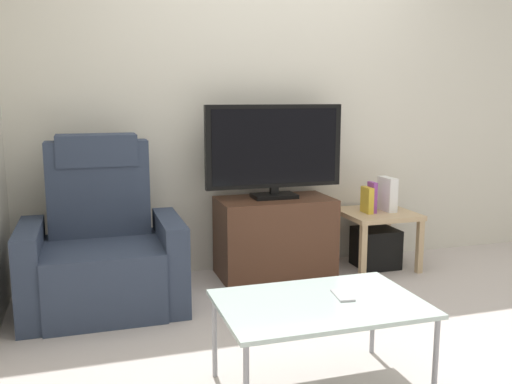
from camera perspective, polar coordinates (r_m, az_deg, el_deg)
The scene contains 12 objects.
ground_plane at distance 3.49m, azimuth 6.74°, elevation -12.54°, with size 6.40×6.40×0.00m, color #BCB2AD.
wall_back at distance 4.28m, azimuth 0.91°, elevation 9.51°, with size 6.40×0.06×2.60m, color beige.
tv_stand at distance 4.13m, azimuth 1.94°, elevation -4.62°, with size 0.84×0.46×0.58m.
television at distance 4.04m, azimuth 1.91°, elevation 4.43°, with size 1.03×0.20×0.68m.
recliner_armchair at distance 3.65m, azimuth -15.52°, elevation -5.64°, with size 0.98×0.78×1.08m.
side_table at distance 4.41m, azimuth 12.29°, elevation -2.84°, with size 0.54×0.54×0.44m.
subwoofer_box at distance 4.47m, azimuth 12.18°, elevation -5.60°, with size 0.30×0.30×0.30m, color black.
book_leftmost at distance 4.32m, azimuth 11.34°, elevation -0.81°, with size 0.04×0.14×0.20m, color gold.
book_middle at distance 4.33m, azimuth 11.84°, elevation -0.54°, with size 0.03×0.10×0.24m, color purple.
game_console at distance 4.43m, azimuth 13.33°, elevation -0.20°, with size 0.07×0.20×0.26m, color white.
coffee_table at distance 2.53m, azimuth 6.59°, elevation -11.68°, with size 0.90×0.60×0.43m.
cell_phone at distance 2.59m, azimuth 8.88°, elevation -10.43°, with size 0.07×0.15×0.01m, color #B7B7BC.
Camera 1 is at (-1.33, -2.94, 1.33)m, focal length 38.93 mm.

